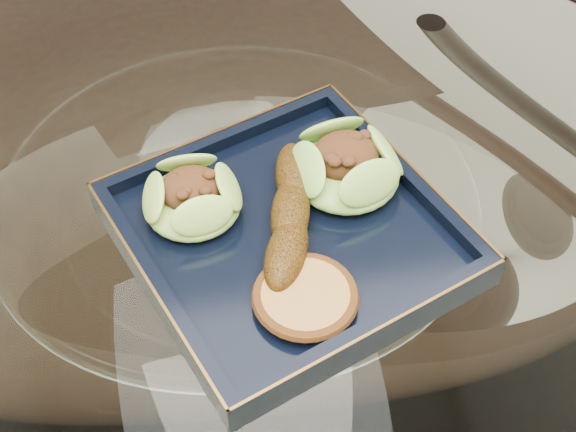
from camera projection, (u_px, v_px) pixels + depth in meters
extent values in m
cylinder|color=white|center=(239.00, 236.00, 0.75)|extent=(1.10, 1.10, 0.01)
torus|color=black|center=(239.00, 236.00, 0.75)|extent=(1.13, 1.13, 0.02)
cylinder|color=black|center=(397.00, 227.00, 1.25)|extent=(0.04, 0.04, 0.75)
cylinder|color=black|center=(32.00, 286.00, 1.18)|extent=(0.04, 0.04, 0.75)
cube|color=black|center=(190.00, 148.00, 1.29)|extent=(0.45, 0.45, 0.04)
cylinder|color=black|center=(139.00, 338.00, 1.32)|extent=(0.03, 0.03, 0.41)
cylinder|color=black|center=(322.00, 275.00, 1.40)|extent=(0.03, 0.03, 0.41)
cylinder|color=black|center=(91.00, 200.00, 1.51)|extent=(0.03, 0.03, 0.41)
cylinder|color=black|center=(253.00, 153.00, 1.60)|extent=(0.03, 0.03, 0.41)
cube|color=black|center=(288.00, 238.00, 0.73)|extent=(0.35, 0.35, 0.02)
ellipsoid|color=#6E9F2E|center=(192.00, 200.00, 0.72)|extent=(0.11, 0.11, 0.03)
ellipsoid|color=#69A931|center=(346.00, 169.00, 0.74)|extent=(0.12, 0.12, 0.04)
ellipsoid|color=#553409|center=(290.00, 213.00, 0.71)|extent=(0.08, 0.17, 0.03)
cylinder|color=#CB8843|center=(305.00, 298.00, 0.66)|extent=(0.10, 0.10, 0.01)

